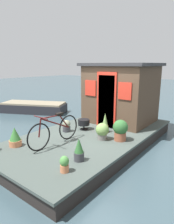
{
  "coord_description": "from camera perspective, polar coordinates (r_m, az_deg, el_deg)",
  "views": [
    {
      "loc": [
        -4.61,
        -3.46,
        2.42
      ],
      "look_at": [
        -0.2,
        0.0,
        1.09
      ],
      "focal_mm": 32.29,
      "sensor_mm": 36.0,
      "label": 1
    }
  ],
  "objects": [
    {
      "name": "dinghy_boat",
      "position": [
        10.73,
        -14.82,
        1.28
      ],
      "size": [
        2.48,
        3.43,
        0.52
      ],
      "color": "#232328",
      "rests_on": "ground_plane"
    },
    {
      "name": "potted_plant_succulent",
      "position": [
        5.55,
        9.42,
        -4.93
      ],
      "size": [
        0.41,
        0.41,
        0.58
      ],
      "color": "#935138",
      "rests_on": "houseboat_deck"
    },
    {
      "name": "potted_plant_rosemary",
      "position": [
        6.16,
        5.14,
        -3.19
      ],
      "size": [
        0.19,
        0.19,
        0.6
      ],
      "color": "#C6754C",
      "rests_on": "houseboat_deck"
    },
    {
      "name": "charcoal_grill",
      "position": [
        6.39,
        -0.92,
        -3.01
      ],
      "size": [
        0.37,
        0.37,
        0.34
      ],
      "color": "black",
      "rests_on": "houseboat_deck"
    },
    {
      "name": "bicycle",
      "position": [
        5.25,
        -9.14,
        -5.16
      ],
      "size": [
        1.69,
        0.5,
        0.82
      ],
      "color": "black",
      "rests_on": "houseboat_deck"
    },
    {
      "name": "houseboat_deck",
      "position": [
        6.18,
        1.15,
        -7.73
      ],
      "size": [
        5.76,
        2.93,
        0.39
      ],
      "color": "#424C47",
      "rests_on": "ground_plane"
    },
    {
      "name": "potted_plant_sage",
      "position": [
        5.45,
        -19.73,
        -6.72
      ],
      "size": [
        0.31,
        0.31,
        0.49
      ],
      "color": "#C6754C",
      "rests_on": "houseboat_deck"
    },
    {
      "name": "houseboat_cabin",
      "position": [
        7.33,
        9.58,
        5.44
      ],
      "size": [
        2.09,
        2.35,
        2.08
      ],
      "color": "#4C3828",
      "rests_on": "houseboat_deck"
    },
    {
      "name": "potted_plant_fern",
      "position": [
        4.39,
        -2.3,
        -10.74
      ],
      "size": [
        0.23,
        0.23,
        0.5
      ],
      "color": "#38383D",
      "rests_on": "houseboat_deck"
    },
    {
      "name": "potted_plant_mint",
      "position": [
        6.25,
        -5.83,
        -3.94
      ],
      "size": [
        0.24,
        0.24,
        0.36
      ],
      "color": "#38383D",
      "rests_on": "houseboat_deck"
    },
    {
      "name": "potted_plant_geranium",
      "position": [
        5.57,
        4.35,
        -5.33
      ],
      "size": [
        0.37,
        0.37,
        0.47
      ],
      "color": "slate",
      "rests_on": "houseboat_deck"
    },
    {
      "name": "ground_plane",
      "position": [
        6.25,
        1.15,
        -9.39
      ],
      "size": [
        60.0,
        60.0,
        0.0
      ],
      "primitive_type": "plane",
      "color": "#384C54"
    },
    {
      "name": "potted_plant_ivy",
      "position": [
        4.02,
        -6.43,
        -14.4
      ],
      "size": [
        0.18,
        0.18,
        0.33
      ],
      "color": "#C6754C",
      "rests_on": "houseboat_deck"
    }
  ]
}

